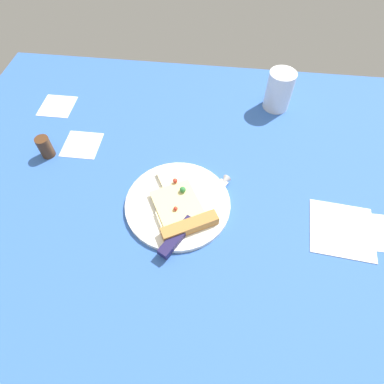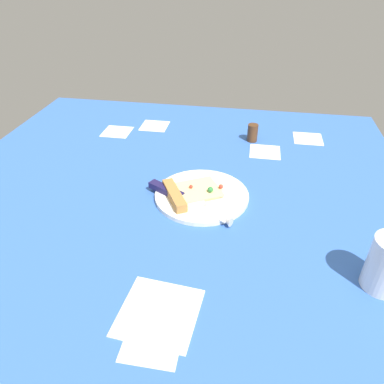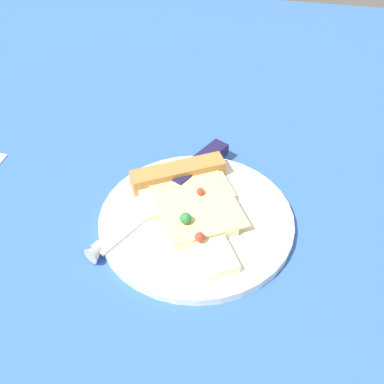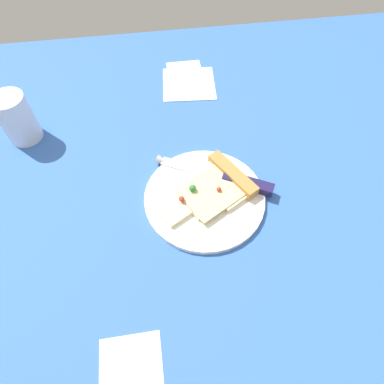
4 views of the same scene
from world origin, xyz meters
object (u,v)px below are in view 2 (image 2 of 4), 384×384
object	(u,v)px
plate	(202,195)
knife	(181,197)
pepper_shaker	(253,133)
napkin	(159,312)
pizza_slice	(192,193)

from	to	relation	value
plate	knife	xyz separation A→B (cm)	(3.37, -4.63, 1.14)
pepper_shaker	napkin	bearing A→B (deg)	-10.84
plate	pizza_slice	distance (cm)	2.90
knife	plate	bearing A→B (deg)	154.91
plate	pepper_shaker	size ratio (longest dim) A/B	4.20
plate	napkin	world-z (taller)	plate
napkin	plate	bearing A→B (deg)	176.61
pepper_shaker	knife	bearing A→B (deg)	-22.92
pizza_slice	napkin	world-z (taller)	pizza_slice
pizza_slice	knife	xyz separation A→B (cm)	(2.09, -2.39, -0.19)
pizza_slice	napkin	distance (cm)	33.77
pizza_slice	plate	bearing A→B (deg)	90.51
pizza_slice	pepper_shaker	size ratio (longest dim) A/B	3.46
knife	napkin	bearing A→B (deg)	33.53
plate	napkin	distance (cm)	35.07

